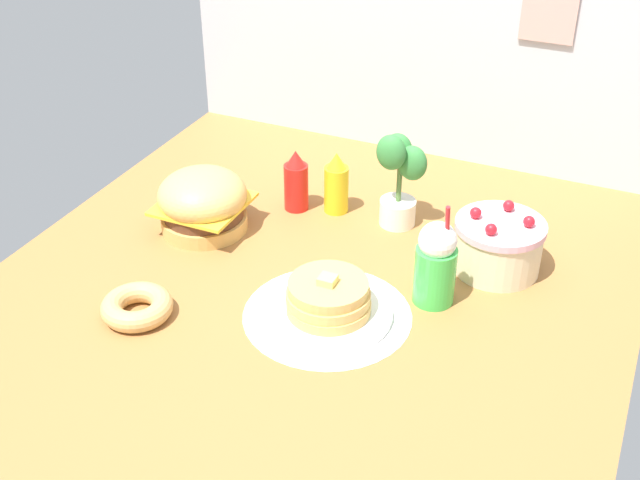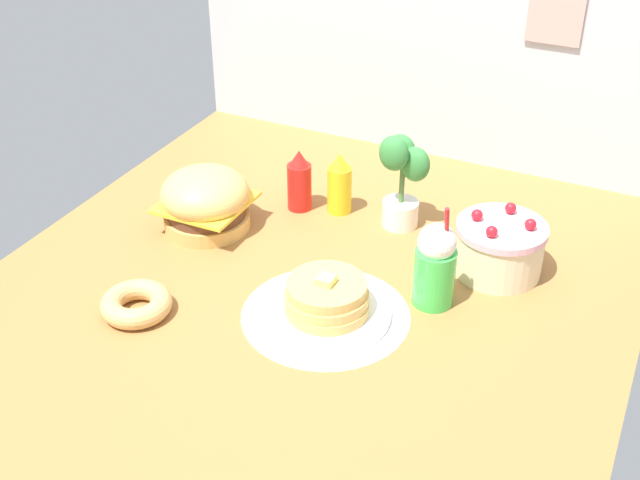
% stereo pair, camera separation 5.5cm
% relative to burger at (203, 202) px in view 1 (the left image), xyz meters
% --- Properties ---
extents(ground_plane, '(1.96, 2.17, 0.02)m').
position_rel_burger_xyz_m(ground_plane, '(0.48, -0.20, -0.11)').
color(ground_plane, '#9E6B38').
extents(back_wall, '(1.96, 0.04, 1.09)m').
position_rel_burger_xyz_m(back_wall, '(0.48, 0.88, 0.45)').
color(back_wall, silver).
rests_on(back_wall, ground_plane).
extents(doily_mat, '(0.51, 0.51, 0.00)m').
position_rel_burger_xyz_m(doily_mat, '(0.59, -0.28, -0.10)').
color(doily_mat, white).
rests_on(doily_mat, ground_plane).
extents(burger, '(0.30, 0.30, 0.22)m').
position_rel_burger_xyz_m(burger, '(0.00, 0.00, 0.00)').
color(burger, '#DBA859').
rests_on(burger, ground_plane).
extents(pancake_stack, '(0.39, 0.39, 0.14)m').
position_rel_burger_xyz_m(pancake_stack, '(0.59, -0.28, -0.05)').
color(pancake_stack, white).
rests_on(pancake_stack, doily_mat).
extents(layer_cake, '(0.29, 0.29, 0.21)m').
position_rel_burger_xyz_m(layer_cake, '(0.98, 0.17, -0.02)').
color(layer_cake, beige).
rests_on(layer_cake, ground_plane).
extents(ketchup_bottle, '(0.09, 0.09, 0.23)m').
position_rel_burger_xyz_m(ketchup_bottle, '(0.23, 0.26, 0.00)').
color(ketchup_bottle, red).
rests_on(ketchup_bottle, ground_plane).
extents(mustard_bottle, '(0.09, 0.09, 0.23)m').
position_rel_burger_xyz_m(mustard_bottle, '(0.37, 0.30, 0.00)').
color(mustard_bottle, yellow).
rests_on(mustard_bottle, ground_plane).
extents(cream_soda_cup, '(0.13, 0.13, 0.34)m').
position_rel_burger_xyz_m(cream_soda_cup, '(0.85, -0.08, 0.03)').
color(cream_soda_cup, green).
rests_on(cream_soda_cup, ground_plane).
extents(donut_pink_glaze, '(0.21, 0.21, 0.06)m').
position_rel_burger_xyz_m(donut_pink_glaze, '(0.07, -0.51, -0.07)').
color(donut_pink_glaze, tan).
rests_on(donut_pink_glaze, ground_plane).
extents(potted_plant, '(0.17, 0.14, 0.35)m').
position_rel_burger_xyz_m(potted_plant, '(0.60, 0.31, 0.08)').
color(potted_plant, white).
rests_on(potted_plant, ground_plane).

